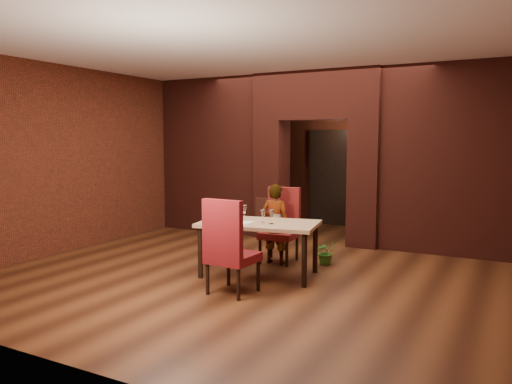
# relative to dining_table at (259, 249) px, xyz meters

# --- Properties ---
(floor) EXTENTS (8.00, 8.00, 0.00)m
(floor) POSITION_rel_dining_table_xyz_m (-0.18, 0.68, -0.39)
(floor) COLOR #4A2612
(floor) RESTS_ON ground
(ceiling) EXTENTS (7.00, 8.00, 0.04)m
(ceiling) POSITION_rel_dining_table_xyz_m (-0.18, 0.68, 2.81)
(ceiling) COLOR silver
(ceiling) RESTS_ON ground
(wall_back) EXTENTS (7.00, 0.04, 3.20)m
(wall_back) POSITION_rel_dining_table_xyz_m (-0.18, 4.68, 1.21)
(wall_back) COLOR maroon
(wall_back) RESTS_ON ground
(wall_front) EXTENTS (7.00, 0.04, 3.20)m
(wall_front) POSITION_rel_dining_table_xyz_m (-0.18, -3.32, 1.21)
(wall_front) COLOR maroon
(wall_front) RESTS_ON ground
(wall_left) EXTENTS (0.04, 8.00, 3.20)m
(wall_left) POSITION_rel_dining_table_xyz_m (-3.68, 0.68, 1.21)
(wall_left) COLOR maroon
(wall_left) RESTS_ON ground
(pillar_left) EXTENTS (0.55, 0.55, 2.30)m
(pillar_left) POSITION_rel_dining_table_xyz_m (-1.13, 2.68, 0.76)
(pillar_left) COLOR maroon
(pillar_left) RESTS_ON ground
(pillar_right) EXTENTS (0.55, 0.55, 2.30)m
(pillar_right) POSITION_rel_dining_table_xyz_m (0.77, 2.68, 0.76)
(pillar_right) COLOR maroon
(pillar_right) RESTS_ON ground
(lintel) EXTENTS (2.45, 0.55, 0.90)m
(lintel) POSITION_rel_dining_table_xyz_m (-0.18, 2.68, 2.36)
(lintel) COLOR maroon
(lintel) RESTS_ON ground
(wing_wall_left) EXTENTS (2.28, 0.35, 3.20)m
(wing_wall_left) POSITION_rel_dining_table_xyz_m (-2.54, 2.68, 1.21)
(wing_wall_left) COLOR maroon
(wing_wall_left) RESTS_ON ground
(wing_wall_right) EXTENTS (2.28, 0.35, 3.20)m
(wing_wall_right) POSITION_rel_dining_table_xyz_m (2.19, 2.68, 1.21)
(wing_wall_right) COLOR maroon
(wing_wall_right) RESTS_ON ground
(vent_panel) EXTENTS (0.40, 0.03, 0.50)m
(vent_panel) POSITION_rel_dining_table_xyz_m (-1.13, 2.38, 0.16)
(vent_panel) COLOR brown
(vent_panel) RESTS_ON ground
(rear_door) EXTENTS (0.90, 0.08, 2.10)m
(rear_door) POSITION_rel_dining_table_xyz_m (-0.58, 4.62, 0.66)
(rear_door) COLOR black
(rear_door) RESTS_ON ground
(rear_door_frame) EXTENTS (1.02, 0.04, 2.22)m
(rear_door_frame) POSITION_rel_dining_table_xyz_m (-0.58, 4.58, 0.66)
(rear_door_frame) COLOR black
(rear_door_frame) RESTS_ON ground
(dining_table) EXTENTS (1.79, 1.21, 0.77)m
(dining_table) POSITION_rel_dining_table_xyz_m (0.00, 0.00, 0.00)
(dining_table) COLOR #A57F5E
(dining_table) RESTS_ON ground
(chair_far) EXTENTS (0.57, 0.57, 1.18)m
(chair_far) POSITION_rel_dining_table_xyz_m (-0.08, 0.83, 0.20)
(chair_far) COLOR maroon
(chair_far) RESTS_ON ground
(chair_near) EXTENTS (0.58, 0.58, 1.21)m
(chair_near) POSITION_rel_dining_table_xyz_m (0.10, -0.88, 0.22)
(chair_near) COLOR maroon
(chair_near) RESTS_ON ground
(person_seated) EXTENTS (0.47, 0.32, 1.25)m
(person_seated) POSITION_rel_dining_table_xyz_m (-0.10, 0.75, 0.24)
(person_seated) COLOR silver
(person_seated) RESTS_ON ground
(wine_glass_a) EXTENTS (0.09, 0.09, 0.22)m
(wine_glass_a) POSITION_rel_dining_table_xyz_m (-0.24, 0.00, 0.50)
(wine_glass_a) COLOR white
(wine_glass_a) RESTS_ON dining_table
(wine_glass_b) EXTENTS (0.08, 0.08, 0.19)m
(wine_glass_b) POSITION_rel_dining_table_xyz_m (0.09, -0.04, 0.48)
(wine_glass_b) COLOR white
(wine_glass_b) RESTS_ON dining_table
(wine_glass_c) EXTENTS (0.08, 0.08, 0.19)m
(wine_glass_c) POSITION_rel_dining_table_xyz_m (0.23, -0.06, 0.48)
(wine_glass_c) COLOR white
(wine_glass_c) RESTS_ON dining_table
(tasting_sheet) EXTENTS (0.37, 0.30, 0.00)m
(tasting_sheet) POSITION_rel_dining_table_xyz_m (-0.23, -0.13, 0.39)
(tasting_sheet) COLOR white
(tasting_sheet) RESTS_ON dining_table
(wine_bucket) EXTENTS (0.17, 0.17, 0.21)m
(wine_bucket) POSITION_rel_dining_table_xyz_m (-0.68, -0.20, 0.49)
(wine_bucket) COLOR silver
(wine_bucket) RESTS_ON dining_table
(water_bottle) EXTENTS (0.06, 0.06, 0.27)m
(water_bottle) POSITION_rel_dining_table_xyz_m (-0.50, 0.16, 0.52)
(water_bottle) COLOR white
(water_bottle) RESTS_ON dining_table
(potted_plant) EXTENTS (0.46, 0.45, 0.39)m
(potted_plant) POSITION_rel_dining_table_xyz_m (0.63, 1.05, -0.19)
(potted_plant) COLOR #2D621B
(potted_plant) RESTS_ON ground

